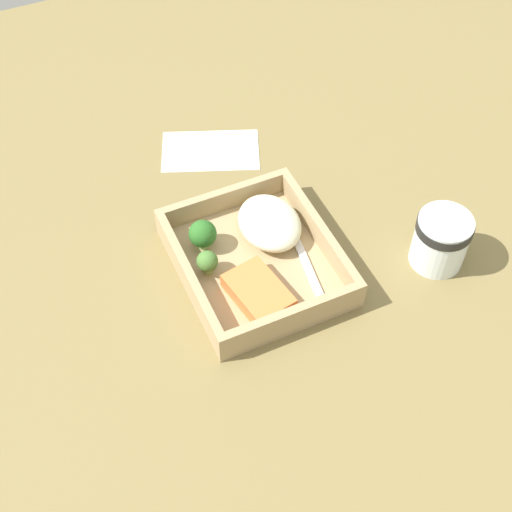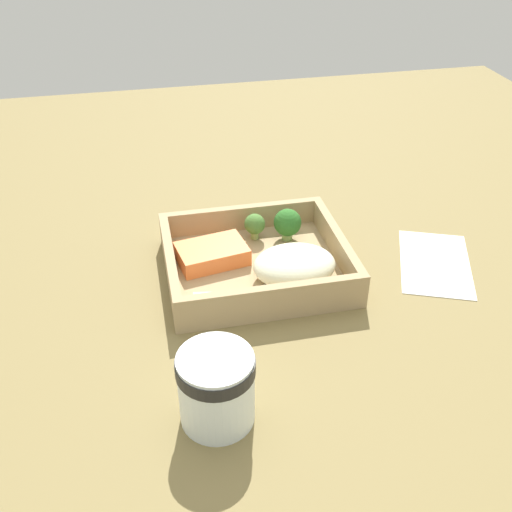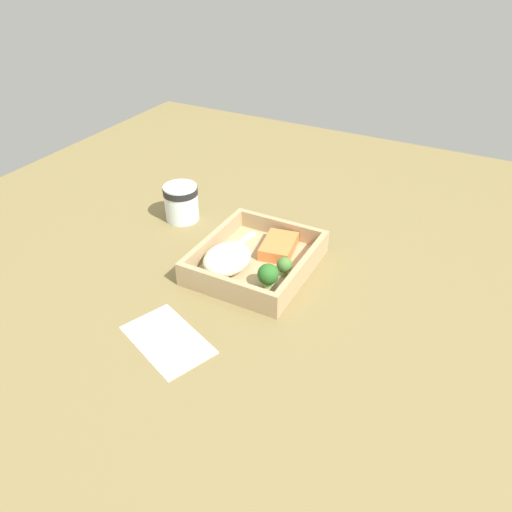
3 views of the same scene
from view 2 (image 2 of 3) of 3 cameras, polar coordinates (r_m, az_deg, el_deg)
ground_plane at (r=83.09cm, az=0.00°, el=-2.11°), size 160.00×160.00×2.00cm
takeout_tray at (r=82.16cm, az=0.00°, el=-1.21°), size 24.27×21.07×1.20cm
tray_rim at (r=80.77cm, az=0.00°, el=0.19°), size 24.27×21.07×3.65cm
salmon_fillet at (r=82.18cm, az=-4.21°, el=0.22°), size 10.19×7.69×2.39cm
mashed_potatoes at (r=78.22cm, az=3.68°, el=-0.89°), size 10.90×8.67×4.26cm
broccoli_floret_1 at (r=86.07cm, az=3.02°, el=3.14°), size 3.99×3.99×4.76cm
broccoli_floret_2 at (r=86.28cm, az=-0.13°, el=3.00°), size 3.01×3.01×3.91cm
fork at (r=76.38cm, az=0.77°, el=-3.58°), size 15.87×3.87×0.44cm
paper_cup at (r=60.37cm, az=-3.81°, el=-12.17°), size 7.82×7.82×8.28cm
receipt_slip at (r=87.85cm, az=16.69°, el=-0.62°), size 14.72×18.14×0.24cm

